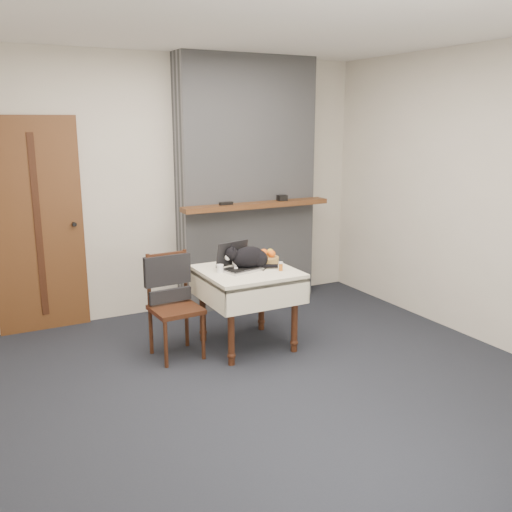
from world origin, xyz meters
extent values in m
plane|color=black|center=(0.00, 0.00, 0.00)|extent=(4.50, 4.50, 0.00)
cube|color=beige|center=(0.00, 2.00, 1.30)|extent=(4.50, 0.02, 2.60)
cube|color=beige|center=(2.25, 0.00, 1.30)|extent=(0.02, 4.00, 2.60)
cube|color=white|center=(0.00, 0.00, 2.60)|extent=(4.50, 4.00, 0.02)
cube|color=brown|center=(-1.20, 1.98, 1.00)|extent=(0.82, 0.05, 2.00)
cube|color=#3C1A10|center=(-1.20, 1.95, 1.00)|extent=(0.06, 0.01, 1.70)
cylinder|color=black|center=(-0.88, 1.93, 1.00)|extent=(0.04, 0.06, 0.04)
cube|color=gray|center=(0.90, 1.85, 1.30)|extent=(1.50, 0.30, 2.60)
cube|color=brown|center=(0.90, 1.61, 1.10)|extent=(1.62, 0.18, 0.05)
cube|color=black|center=(0.55, 1.61, 1.14)|extent=(0.14, 0.04, 0.03)
cube|color=black|center=(1.20, 1.61, 1.16)|extent=(0.10, 0.07, 0.06)
cylinder|color=#3C1A10|center=(0.02, 0.39, 0.32)|extent=(0.06, 0.06, 0.64)
sphere|color=#3C1A10|center=(0.02, 0.39, 0.08)|extent=(0.07, 0.07, 0.07)
cylinder|color=#3C1A10|center=(0.62, 0.39, 0.32)|extent=(0.06, 0.06, 0.64)
sphere|color=#3C1A10|center=(0.62, 0.39, 0.08)|extent=(0.07, 0.07, 0.07)
cylinder|color=#3C1A10|center=(0.02, 0.99, 0.32)|extent=(0.06, 0.06, 0.64)
sphere|color=#3C1A10|center=(0.02, 0.99, 0.08)|extent=(0.07, 0.07, 0.07)
cylinder|color=#3C1A10|center=(0.62, 0.99, 0.32)|extent=(0.06, 0.06, 0.64)
sphere|color=#3C1A10|center=(0.62, 0.99, 0.08)|extent=(0.07, 0.07, 0.07)
cube|color=white|center=(0.32, 0.69, 0.67)|extent=(0.78, 0.78, 0.06)
cube|color=white|center=(0.32, 0.30, 0.56)|extent=(0.78, 0.01, 0.22)
cube|color=white|center=(0.32, 1.07, 0.56)|extent=(0.78, 0.01, 0.22)
cube|color=white|center=(-0.07, 0.69, 0.56)|extent=(0.01, 0.78, 0.22)
cube|color=white|center=(0.70, 0.69, 0.56)|extent=(0.01, 0.78, 0.22)
cube|color=#B7B7BC|center=(0.26, 0.68, 0.71)|extent=(0.36, 0.29, 0.02)
cube|color=black|center=(0.26, 0.68, 0.72)|extent=(0.29, 0.20, 0.00)
cube|color=black|center=(0.23, 0.81, 0.83)|extent=(0.32, 0.12, 0.22)
cube|color=#A9BEF7|center=(0.23, 0.81, 0.83)|extent=(0.30, 0.11, 0.20)
ellipsoid|color=black|center=(0.35, 0.72, 0.80)|extent=(0.32, 0.21, 0.20)
ellipsoid|color=black|center=(0.44, 0.70, 0.78)|extent=(0.18, 0.19, 0.16)
sphere|color=black|center=(0.19, 0.73, 0.84)|extent=(0.12, 0.12, 0.11)
ellipsoid|color=white|center=(0.16, 0.74, 0.82)|extent=(0.05, 0.06, 0.05)
ellipsoid|color=white|center=(0.22, 0.73, 0.76)|extent=(0.05, 0.07, 0.08)
cone|color=black|center=(0.20, 0.70, 0.90)|extent=(0.04, 0.05, 0.05)
cone|color=black|center=(0.21, 0.76, 0.90)|extent=(0.04, 0.05, 0.05)
cylinder|color=black|center=(0.50, 0.63, 0.72)|extent=(0.16, 0.10, 0.03)
sphere|color=white|center=(0.21, 0.69, 0.72)|extent=(0.04, 0.04, 0.04)
sphere|color=white|center=(0.22, 0.77, 0.72)|extent=(0.04, 0.04, 0.04)
cylinder|color=white|center=(0.07, 0.71, 0.73)|extent=(0.06, 0.06, 0.07)
cylinder|color=#B55B16|center=(0.55, 0.52, 0.73)|extent=(0.03, 0.03, 0.06)
cylinder|color=silver|center=(0.55, 0.52, 0.77)|extent=(0.04, 0.04, 0.01)
cylinder|color=#B08F47|center=(0.57, 0.80, 0.73)|extent=(0.22, 0.22, 0.06)
sphere|color=#EF4A14|center=(0.52, 0.77, 0.79)|extent=(0.07, 0.07, 0.07)
sphere|color=#EF4A14|center=(0.60, 0.76, 0.79)|extent=(0.07, 0.07, 0.07)
sphere|color=#EF4A14|center=(0.57, 0.84, 0.79)|extent=(0.07, 0.07, 0.07)
sphere|color=yellow|center=(0.62, 0.83, 0.79)|extent=(0.07, 0.07, 0.07)
sphere|color=#EF4A14|center=(0.53, 0.83, 0.79)|extent=(0.07, 0.07, 0.07)
cube|color=black|center=(0.50, 0.72, 0.70)|extent=(0.13, 0.08, 0.01)
cube|color=#3C1A10|center=(-0.31, 0.76, 0.42)|extent=(0.41, 0.41, 0.04)
cylinder|color=#3C1A10|center=(-0.47, 0.59, 0.21)|extent=(0.03, 0.03, 0.42)
cylinder|color=#3C1A10|center=(-0.14, 0.60, 0.21)|extent=(0.03, 0.03, 0.42)
cylinder|color=#3C1A10|center=(-0.49, 0.92, 0.21)|extent=(0.03, 0.03, 0.42)
cylinder|color=#3C1A10|center=(-0.16, 0.94, 0.21)|extent=(0.03, 0.03, 0.42)
cylinder|color=#3C1A10|center=(-0.49, 0.92, 0.65)|extent=(0.03, 0.03, 0.46)
cylinder|color=#3C1A10|center=(-0.16, 0.94, 0.65)|extent=(0.03, 0.03, 0.46)
cube|color=#3C1A10|center=(-0.32, 0.93, 0.74)|extent=(0.33, 0.05, 0.26)
cube|color=black|center=(-0.32, 0.92, 0.72)|extent=(0.41, 0.08, 0.26)
camera|label=1|loc=(-1.82, -3.55, 1.96)|focal=40.00mm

